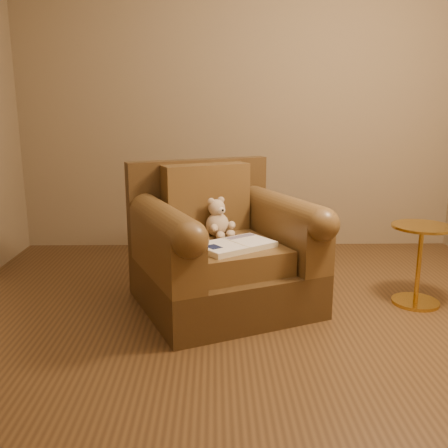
{
  "coord_description": "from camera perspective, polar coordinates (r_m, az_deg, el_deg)",
  "views": [
    {
      "loc": [
        -0.22,
        -2.64,
        1.3
      ],
      "look_at": [
        -0.17,
        0.44,
        0.57
      ],
      "focal_mm": 40.0,
      "sensor_mm": 36.0,
      "label": 1
    }
  ],
  "objects": [
    {
      "name": "guidebook",
      "position": [
        3.08,
        1.33,
        -2.44
      ],
      "size": [
        0.53,
        0.49,
        0.04
      ],
      "rotation": [
        0.0,
        0.0,
        0.61
      ],
      "color": "beige",
      "rests_on": "armchair"
    },
    {
      "name": "room",
      "position": [
        2.68,
        4.03,
        22.2
      ],
      "size": [
        4.02,
        4.02,
        2.71
      ],
      "color": "#806D4F",
      "rests_on": "ground"
    },
    {
      "name": "floor",
      "position": [
        2.95,
        3.48,
        -12.87
      ],
      "size": [
        4.0,
        4.0,
        0.0
      ],
      "primitive_type": "plane",
      "color": "#52371C",
      "rests_on": "ground"
    },
    {
      "name": "teddy_bear",
      "position": [
        3.35,
        -0.63,
        0.31
      ],
      "size": [
        0.2,
        0.22,
        0.27
      ],
      "rotation": [
        0.0,
        0.0,
        0.6
      ],
      "color": "tan",
      "rests_on": "armchair"
    },
    {
      "name": "armchair",
      "position": [
        3.31,
        -0.34,
        -3.16
      ],
      "size": [
        1.34,
        1.31,
        0.93
      ],
      "rotation": [
        0.0,
        0.0,
        0.4
      ],
      "color": "#442F16",
      "rests_on": "floor"
    },
    {
      "name": "side_table",
      "position": [
        3.56,
        21.39,
        -4.08
      ],
      "size": [
        0.39,
        0.39,
        0.54
      ],
      "color": "gold",
      "rests_on": "floor"
    }
  ]
}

